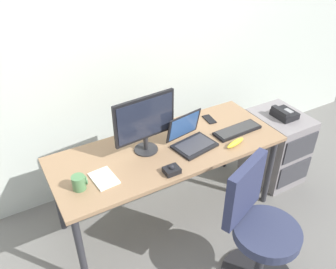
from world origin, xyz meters
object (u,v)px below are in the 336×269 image
Objects in this scene: trackball_mouse at (172,170)px; file_cabinet at (276,147)px; paper_notepad at (104,178)px; laptop at (191,138)px; cell_phone at (209,119)px; banana at (235,143)px; coffee_mug at (79,183)px; monitor_main at (145,121)px; desk_phone at (284,114)px; keyboard at (237,130)px; office_chair at (257,233)px.

file_cabinet is at bearing 9.71° from trackball_mouse.
paper_notepad is at bearing -178.31° from file_cabinet.
trackball_mouse is (-0.30, -0.22, -0.03)m from laptop.
file_cabinet is 0.78m from cell_phone.
file_cabinet is at bearing 14.48° from banana.
trackball_mouse is at bearing -14.80° from coffee_mug.
monitor_main is 4.86× the size of coffee_mug.
file_cabinet is 0.37m from desk_phone.
laptop is 2.47× the size of cell_phone.
keyboard is at bearing -64.64° from cell_phone.
coffee_mug is 0.71× the size of cell_phone.
office_chair is at bearing -86.75° from laptop.
file_cabinet is 0.70× the size of office_chair.
keyboard is (0.76, -0.14, -0.24)m from monitor_main.
file_cabinet is 1.36m from trackball_mouse.
laptop is (-0.98, 0.00, 0.43)m from file_cabinet.
trackball_mouse is 0.59m from banana.
banana is at bearing 3.96° from trackball_mouse.
desk_phone is (-0.01, -0.02, 0.37)m from file_cabinet.
desk_phone is at bearing 1.33° from coffee_mug.
monitor_main is 0.81m from keyboard.
monitor_main is 1.18× the size of keyboard.
cell_phone is at bearing 73.56° from office_chair.
monitor_main is at bearing 163.53° from laptop.
desk_phone is at bearing 9.05° from trackball_mouse.
banana is (0.63, -0.28, -0.24)m from monitor_main.
paper_notepad is (-0.78, 0.72, 0.27)m from office_chair.
cell_phone is at bearing 159.08° from desk_phone.
desk_phone is at bearing 13.35° from banana.
monitor_main is 3.45× the size of cell_phone.
coffee_mug is 0.53× the size of banana.
laptop is 0.41m from cell_phone.
file_cabinet is at bearing -4.46° from monitor_main.
trackball_mouse is at bearing -170.95° from desk_phone.
paper_notepad reaches higher than cell_phone.
coffee_mug is at bearing -178.67° from desk_phone.
keyboard is 1.99× the size of paper_notepad.
coffee_mug reaches higher than desk_phone.
file_cabinet is at bearing 1.69° from paper_notepad.
laptop is 0.37m from trackball_mouse.
office_chair is 2.75× the size of laptop.
monitor_main reaches higher than coffee_mug.
laptop is at bearing 4.07° from coffee_mug.
paper_notepad is at bearing 172.90° from banana.
keyboard is 0.28m from cell_phone.
laptop is 0.74m from paper_notepad.
office_chair is (-0.94, -0.77, 0.11)m from file_cabinet.
keyboard is (-0.56, -0.04, 0.39)m from file_cabinet.
desk_phone is 1.82× the size of trackball_mouse.
coffee_mug reaches higher than paper_notepad.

